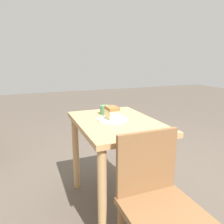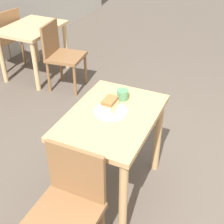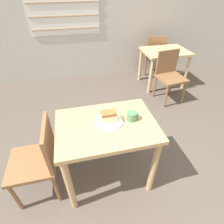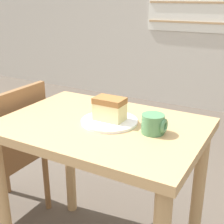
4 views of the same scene
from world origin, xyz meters
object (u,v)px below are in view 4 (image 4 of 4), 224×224
(plate, at_px, (109,121))
(coffee_mug, at_px, (154,124))
(dining_table_near, at_px, (102,153))
(cake_slice, at_px, (110,109))
(chair_near_window, at_px, (6,150))

(plate, height_order, coffee_mug, coffee_mug)
(dining_table_near, bearing_deg, plate, 40.38)
(cake_slice, bearing_deg, chair_near_window, -178.70)
(chair_near_window, xyz_separation_m, coffee_mug, (0.88, -0.00, 0.34))
(plate, bearing_deg, coffee_mug, -2.83)
(chair_near_window, bearing_deg, dining_table_near, 88.88)
(coffee_mug, bearing_deg, plate, 177.17)
(cake_slice, bearing_deg, coffee_mug, -4.18)
(chair_near_window, height_order, cake_slice, cake_slice)
(dining_table_near, bearing_deg, cake_slice, 48.03)
(dining_table_near, bearing_deg, chair_near_window, 178.88)
(coffee_mug, bearing_deg, cake_slice, 175.82)
(chair_near_window, bearing_deg, cake_slice, 91.30)
(cake_slice, bearing_deg, dining_table_near, -131.97)
(chair_near_window, distance_m, coffee_mug, 0.95)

